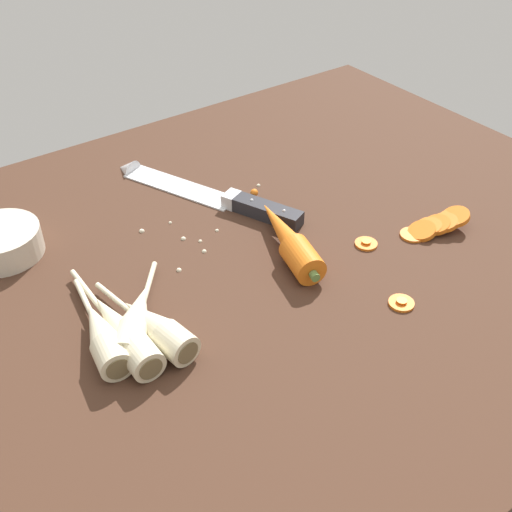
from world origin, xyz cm
name	(u,v)px	position (x,y,z in cm)	size (l,w,h in cm)	color
ground_plane	(248,268)	(0.00, 0.00, -2.00)	(120.00, 90.00, 4.00)	#42281C
chefs_knife	(201,192)	(3.29, 17.51, 0.65)	(16.66, 33.27, 4.18)	silver
whole_carrot	(287,238)	(5.45, -1.82, 2.10)	(8.56, 22.13, 4.20)	orange
parsnip_front	(155,327)	(-17.92, -6.58, 1.98)	(5.75, 18.39, 4.00)	beige
parsnip_mid_left	(103,335)	(-23.55, -4.23, 1.98)	(5.51, 18.22, 4.00)	beige
parsnip_mid_right	(136,320)	(-19.24, -4.16, 1.98)	(12.90, 15.17, 4.00)	beige
parsnip_back	(122,331)	(-21.47, -4.93, 1.98)	(4.01, 22.15, 4.00)	beige
carrot_slice_stack	(436,225)	(26.06, -11.03, 1.09)	(10.59, 5.86, 3.53)	orange
carrot_slice_stray_near	(401,302)	(10.28, -19.34, 0.36)	(3.31, 3.31, 0.70)	orange
carrot_slice_stray_mid	(366,243)	(15.42, -7.53, 0.36)	(3.24, 3.24, 0.70)	orange
prep_bowl	(1,241)	(-27.15, 20.66, 2.15)	(11.00, 11.00, 4.00)	beige
mince_crumbs	(206,232)	(-1.73, 8.07, 0.35)	(22.28, 12.03, 0.80)	beige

